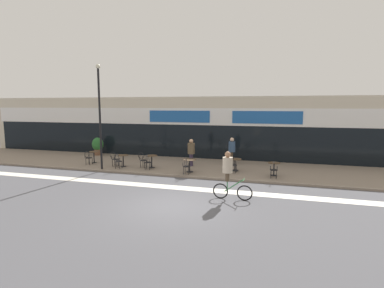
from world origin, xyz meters
The scene contains 23 objects.
ground_plane centered at (0.00, 0.00, 0.00)m, with size 120.00×120.00×0.00m, color #4C4C51.
sidewalk_slab centered at (0.00, 7.25, 0.06)m, with size 40.00×5.50×0.12m, color gray.
storefront_facade centered at (0.00, 11.96, 2.26)m, with size 40.00×4.06×4.54m.
bike_lane_stripe centered at (0.00, 2.55, 0.00)m, with size 36.00×0.70×0.01m, color silver.
bistro_table_0 centered at (-7.81, 6.31, 0.66)m, with size 0.61×0.61×0.77m.
bistro_table_1 centered at (-5.35, 5.76, 0.64)m, with size 0.64×0.64×0.73m.
bistro_table_2 centered at (-3.51, 5.96, 0.67)m, with size 0.68×0.68×0.77m.
bistro_table_3 centered at (-0.93, 5.46, 0.65)m, with size 0.75×0.75×0.73m.
bistro_table_4 centered at (1.51, 6.55, 0.63)m, with size 0.76×0.76×0.70m.
bistro_table_5 centered at (3.73, 5.88, 0.63)m, with size 0.65×0.65×0.72m.
cafe_chair_0_near centered at (-7.82, 5.68, 0.64)m, with size 0.44×0.59×0.90m.
cafe_chair_1_near centered at (-5.35, 5.14, 0.64)m, with size 0.41×0.58×0.90m.
cafe_chair_1_side centered at (-5.97, 5.76, 0.64)m, with size 0.58×0.41×0.90m.
cafe_chair_2_near centered at (-3.50, 5.34, 0.64)m, with size 0.45×0.60×0.90m.
cafe_chair_2_side centered at (-4.13, 5.97, 0.64)m, with size 0.60×0.45×0.90m.
cafe_chair_3_near centered at (-0.93, 4.84, 0.64)m, with size 0.40×0.57×0.90m.
cafe_chair_4_near centered at (1.51, 5.93, 0.64)m, with size 0.42×0.58×0.90m.
cafe_chair_5_near centered at (3.73, 5.25, 0.64)m, with size 0.40×0.58×0.90m.
planter_pot centered at (-9.38, 9.13, 0.87)m, with size 0.86×0.86×1.36m.
lamp_post centered at (-6.24, 4.77, 3.61)m, with size 0.26×0.26×6.16m.
cyclist_0 centered at (1.97, 1.48, 1.18)m, with size 1.67×0.48×2.03m.
pedestrian_near_end centered at (-1.32, 7.12, 1.14)m, with size 0.52×0.52×1.72m.
pedestrian_far_end centered at (1.00, 8.63, 1.14)m, with size 0.47×0.47×1.72m.
Camera 1 is at (3.90, -10.66, 3.93)m, focal length 28.00 mm.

